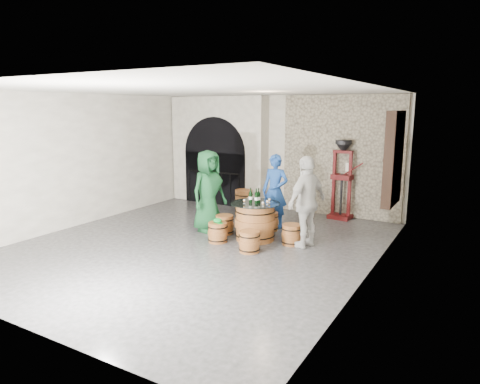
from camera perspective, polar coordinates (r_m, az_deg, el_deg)
The scene contains 31 objects.
ground at distance 9.15m, azimuth -5.53°, elevation -7.06°, with size 8.00×8.00×0.00m, color #2A2A2C.
wall_back at distance 12.23m, azimuth 5.33°, elevation 5.21°, with size 8.00×8.00×0.00m, color silver.
wall_front at distance 6.07m, azimuth -28.37°, elevation -2.09°, with size 8.00×8.00×0.00m, color silver.
wall_left at distance 11.19m, azimuth -20.47°, elevation 4.01°, with size 8.00×8.00×0.00m, color silver.
wall_right at distance 7.33m, azimuth 17.07°, elevation 0.83°, with size 8.00×8.00×0.00m, color silver.
ceiling at distance 8.71m, azimuth -5.93°, elevation 13.38°, with size 8.00×8.00×0.00m, color beige.
stone_facing_panel at distance 11.54m, azimuth 13.37°, elevation 4.61°, with size 3.20×0.12×3.18m, color #A0977F.
arched_opening at distance 12.92m, azimuth -2.87°, elevation 5.48°, with size 3.10×0.60×3.19m.
shuttered_window at distance 9.66m, azimuth 19.74°, elevation 4.24°, with size 0.23×1.10×2.00m.
barrel_table at distance 9.37m, azimuth 2.04°, elevation -3.96°, with size 1.08×1.08×0.83m.
barrel_stool_left at distance 9.87m, azimuth -2.08°, elevation -4.36°, with size 0.44×0.44×0.43m.
barrel_stool_far at distance 10.16m, azimuth 3.95°, elevation -3.93°, with size 0.44×0.44×0.43m.
barrel_stool_right at distance 9.17m, azimuth 6.90°, elevation -5.65°, with size 0.44×0.44×0.43m.
barrel_stool_near_right at distance 8.64m, azimuth 1.26°, elevation -6.63°, with size 0.44×0.44×0.43m.
barrel_stool_near_left at distance 9.27m, azimuth -2.99°, elevation -5.39°, with size 0.44×0.44×0.43m.
green_cap at distance 9.20m, azimuth -3.00°, elevation -3.85°, with size 0.23×0.19×0.10m.
person_green at distance 9.97m, azimuth -4.23°, elevation 0.13°, with size 0.93×0.61×1.91m, color #124221.
person_blue at distance 10.31m, azimuth 4.70°, elevation 0.12°, with size 0.65×0.43×1.78m, color navy.
person_white at distance 8.90m, azimuth 8.91°, elevation -1.29°, with size 1.12×0.47×1.91m, color beige.
wine_bottle_left at distance 9.28m, azimuth 1.41°, elevation -0.62°, with size 0.08×0.08×0.32m.
wine_bottle_center at distance 9.20m, azimuth 2.19°, elevation -0.72°, with size 0.08×0.08×0.32m.
wine_bottle_right at distance 9.26m, azimuth 2.51°, elevation -0.64°, with size 0.08×0.08×0.32m.
tasting_glass_a at distance 9.18m, azimuth 0.57°, elevation -1.27°, with size 0.05×0.05×0.10m, color #B46C23, non-canonical shape.
tasting_glass_b at distance 9.09m, azimuth 3.66°, elevation -1.41°, with size 0.05×0.05×0.10m, color #B46C23, non-canonical shape.
tasting_glass_c at distance 9.42m, azimuth 2.08°, elevation -0.95°, with size 0.05×0.05×0.10m, color #B46C23, non-canonical shape.
tasting_glass_d at distance 9.30m, azimuth 3.95°, elevation -1.14°, with size 0.05×0.05×0.10m, color #B46C23, non-canonical shape.
tasting_glass_e at distance 8.94m, azimuth 3.08°, elevation -1.62°, with size 0.05×0.05×0.10m, color #B46C23, non-canonical shape.
tasting_glass_f at distance 9.46m, azimuth 1.29°, elevation -0.90°, with size 0.05×0.05×0.10m, color #B46C23, non-canonical shape.
side_barrel at distance 11.61m, azimuth 0.51°, elevation -1.37°, with size 0.51×0.51×0.68m.
corking_press at distance 11.33m, azimuth 13.47°, elevation 2.42°, with size 0.85×0.51×2.05m.
control_box at distance 11.42m, azimuth 14.39°, elevation 3.23°, with size 0.18×0.10×0.22m, color silver.
Camera 1 is at (5.10, -7.05, 2.85)m, focal length 32.00 mm.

